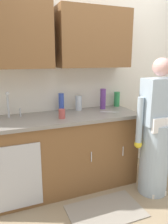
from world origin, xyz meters
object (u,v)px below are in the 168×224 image
Objects in this scene: sink at (14,122)px; bottle_cleaner_spray at (79,103)px; bottle_dish_liquid at (117,99)px; bottle_soap at (61,103)px; cup_by_sink at (62,114)px; bottle_water_tall at (103,99)px; knife_on_counter at (110,112)px; person_at_sink at (156,139)px.

bottle_cleaner_spray is (0.85, 0.19, 0.11)m from sink.
sink reaches higher than bottle_dish_liquid.
bottle_dish_liquid is (0.60, 0.03, 0.01)m from bottle_cleaner_spray.
bottle_soap is 2.22× the size of cup_by_sink.
bottle_dish_liquid is 0.76× the size of bottle_water_tall.
knife_on_counter is at bearing -24.07° from bottle_soap.
person_at_sink is 1.06m from bottle_cleaner_spray.
bottle_cleaner_spray is at bearing 172.57° from bottle_water_tall.
sink is 1.18m from knife_on_counter.
bottle_cleaner_spray is 0.82× the size of knife_on_counter.
bottle_cleaner_spray is 0.83× the size of bottle_soap.
sink reaches higher than knife_on_counter.
bottle_dish_liquid reaches higher than bottle_cleaner_spray.
bottle_soap reaches higher than cup_by_sink.
bottle_water_tall is (1.18, 0.15, 0.15)m from sink.
knife_on_counter is (-0.36, 0.48, 0.25)m from person_at_sink.
bottle_soap is (-0.93, 0.73, 0.37)m from person_at_sink.
bottle_soap is 0.34m from cup_by_sink.
cup_by_sink reaches higher than knife_on_counter.
cup_by_sink is (-0.32, -0.31, -0.04)m from bottle_cleaner_spray.
bottle_cleaner_spray is at bearing -2.35° from bottle_soap.
bottle_dish_liquid is at bearing 20.31° from cup_by_sink.
cup_by_sink is at bearing -135.96° from bottle_cleaner_spray.
person_at_sink is 0.86m from bottle_water_tall.
person_at_sink is 15.05× the size of cup_by_sink.
bottle_cleaner_spray is at bearing -7.07° from knife_on_counter.
bottle_soap is at bearing 18.07° from sink.
cup_by_sink is (-0.92, -0.34, -0.05)m from bottle_dish_liquid.
bottle_cleaner_spray reaches higher than cup_by_sink.
person_at_sink is at bearing -19.12° from sink.
bottle_dish_liquid is (-0.10, 0.75, 0.35)m from person_at_sink.
sink is 0.87m from bottle_cleaner_spray.
bottle_dish_liquid is 0.27m from bottle_water_tall.
bottle_soap is at bearing 177.65° from bottle_cleaner_spray.
sink is 4.65× the size of cup_by_sink.
knife_on_counter is (0.33, -0.24, -0.10)m from bottle_cleaner_spray.
bottle_dish_liquid is 0.39m from knife_on_counter.
bottle_water_tall is at bearing -61.56° from knife_on_counter.
person_at_sink is 0.65m from knife_on_counter.
bottle_dish_liquid is (1.44, 0.22, 0.12)m from sink.
bottle_water_tall reaches higher than bottle_cleaner_spray.
bottle_water_tall is 0.24m from knife_on_counter.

